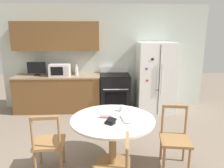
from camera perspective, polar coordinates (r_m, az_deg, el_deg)
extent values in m
plane|color=gray|center=(3.59, -1.19, -19.50)|extent=(14.00, 14.00, 0.00)
cube|color=silver|center=(5.69, -1.94, 7.03)|extent=(5.20, 0.10, 2.60)
cube|color=brown|center=(5.54, -14.39, 12.03)|extent=(2.07, 0.34, 0.68)
cube|color=brown|center=(5.62, -13.82, -2.50)|extent=(2.07, 0.62, 0.86)
cube|color=#997A5B|center=(5.51, -14.08, 2.00)|extent=(2.09, 0.64, 0.03)
cube|color=white|center=(5.47, 11.20, 1.73)|extent=(0.89, 0.77, 1.70)
cube|color=#333333|center=(5.10, 12.22, 0.81)|extent=(0.01, 0.01, 1.63)
cylinder|color=silver|center=(5.06, 11.74, 1.24)|extent=(0.02, 0.02, 0.72)
cylinder|color=silver|center=(5.09, 12.83, 1.24)|extent=(0.02, 0.02, 0.72)
cube|color=purple|center=(4.97, 8.98, 3.94)|extent=(0.06, 0.02, 0.05)
cube|color=black|center=(4.97, 10.56, 6.38)|extent=(0.06, 0.01, 0.05)
cube|color=red|center=(5.03, 9.18, 0.90)|extent=(0.05, 0.01, 0.04)
cube|color=purple|center=(5.14, 11.68, -1.59)|extent=(0.06, 0.01, 0.05)
cube|color=black|center=(5.48, 0.76, -2.30)|extent=(0.72, 0.64, 0.90)
cube|color=black|center=(5.20, 0.96, -4.24)|extent=(0.52, 0.01, 0.40)
cylinder|color=silver|center=(5.10, 0.99, -1.44)|extent=(0.59, 0.02, 0.02)
cube|color=black|center=(5.37, 0.77, 2.42)|extent=(0.72, 0.64, 0.02)
cube|color=white|center=(5.64, 0.60, 3.90)|extent=(0.72, 0.06, 0.16)
cube|color=white|center=(5.45, -13.40, 3.64)|extent=(0.49, 0.37, 0.29)
cube|color=black|center=(5.28, -14.23, 3.27)|extent=(0.28, 0.01, 0.20)
cube|color=silver|center=(5.24, -11.87, 3.32)|extent=(0.10, 0.01, 0.21)
cylinder|color=black|center=(5.65, -18.96, 2.23)|extent=(0.16, 0.16, 0.02)
cylinder|color=black|center=(5.64, -18.99, 2.53)|extent=(0.03, 0.03, 0.04)
cube|color=black|center=(5.62, -19.11, 4.09)|extent=(0.44, 0.05, 0.27)
cylinder|color=silver|center=(5.43, -9.19, 3.36)|extent=(0.08, 0.08, 0.20)
cylinder|color=silver|center=(5.41, -9.24, 4.84)|extent=(0.03, 0.03, 0.08)
cylinder|color=#262626|center=(5.40, -9.26, 5.31)|extent=(0.03, 0.03, 0.01)
cylinder|color=beige|center=(3.18, 0.18, -9.28)|extent=(1.22, 1.22, 0.03)
cylinder|color=#9E7042|center=(3.34, 0.17, -14.94)|extent=(0.11, 0.11, 0.68)
cylinder|color=#9E7042|center=(3.52, 0.17, -20.00)|extent=(0.52, 0.52, 0.03)
cube|color=#9E7042|center=(3.31, -16.08, -14.51)|extent=(0.45, 0.45, 0.04)
cylinder|color=#9E7042|center=(3.60, -18.21, -16.33)|extent=(0.04, 0.04, 0.41)
cylinder|color=#9E7042|center=(3.55, -12.52, -16.43)|extent=(0.04, 0.04, 0.41)
cylinder|color=#9E7042|center=(3.31, -19.41, -19.28)|extent=(0.04, 0.04, 0.41)
cylinder|color=#9E7042|center=(3.25, -13.13, -19.46)|extent=(0.04, 0.04, 0.41)
cylinder|color=#9E7042|center=(3.07, -20.19, -12.05)|extent=(0.04, 0.04, 0.45)
cylinder|color=#9E7042|center=(3.01, -13.66, -12.12)|extent=(0.04, 0.04, 0.45)
cube|color=#9E7042|center=(2.95, -17.24, -8.51)|extent=(0.35, 0.06, 0.04)
cylinder|color=#9E7042|center=(2.54, 3.99, -16.92)|extent=(0.04, 0.04, 0.45)
cube|color=#9E7042|center=(2.29, 4.05, -14.71)|extent=(0.08, 0.35, 0.04)
cube|color=#9E7042|center=(3.37, 16.22, -13.96)|extent=(0.48, 0.48, 0.04)
cylinder|color=#9E7042|center=(3.37, 19.52, -18.63)|extent=(0.04, 0.04, 0.41)
cylinder|color=#9E7042|center=(3.31, 13.39, -18.84)|extent=(0.04, 0.04, 0.41)
cylinder|color=#9E7042|center=(3.66, 18.25, -15.78)|extent=(0.04, 0.04, 0.41)
cylinder|color=#9E7042|center=(3.60, 12.69, -15.91)|extent=(0.04, 0.04, 0.41)
cylinder|color=#9E7042|center=(3.47, 18.78, -8.87)|extent=(0.04, 0.04, 0.45)
cylinder|color=#9E7042|center=(3.41, 13.07, -8.88)|extent=(0.04, 0.04, 0.45)
cube|color=#9E7042|center=(3.37, 16.18, -5.66)|extent=(0.35, 0.09, 0.04)
cylinder|color=silver|center=(3.44, 2.57, -6.36)|extent=(0.08, 0.08, 0.09)
cylinder|color=red|center=(3.45, 2.57, -6.68)|extent=(0.07, 0.07, 0.05)
cylinder|color=pink|center=(3.18, -1.49, -8.41)|extent=(0.19, 0.09, 0.05)
cube|color=black|center=(3.00, -0.52, -10.11)|extent=(0.15, 0.15, 0.03)
cube|color=black|center=(3.01, -0.21, -9.46)|extent=(0.16, 0.15, 0.06)
cube|color=white|center=(3.15, 4.69, -9.16)|extent=(0.23, 0.31, 0.01)
cube|color=beige|center=(3.15, 4.69, -9.03)|extent=(0.24, 0.31, 0.01)
cube|color=silver|center=(3.14, 4.69, -8.89)|extent=(0.26, 0.33, 0.01)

